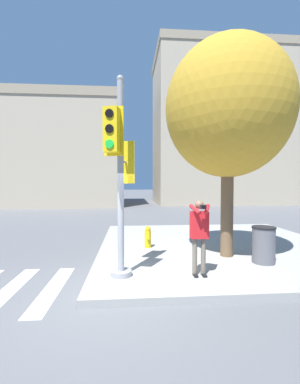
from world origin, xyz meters
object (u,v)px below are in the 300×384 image
street_tree (228,109)px  trash_bin (264,245)px  fire_hydrant (148,237)px  traffic_signal_pole (121,169)px  person_photographer (199,231)px

street_tree → trash_bin: 3.88m
fire_hydrant → trash_bin: size_ratio=0.73×
trash_bin → traffic_signal_pole: bearing=-170.2°
person_photographer → street_tree: size_ratio=0.28×
street_tree → traffic_signal_pole: bearing=-155.6°
person_photographer → fire_hydrant: (-0.99, 2.63, -0.69)m
traffic_signal_pole → person_photographer: size_ratio=2.63×
person_photographer → fire_hydrant: 2.89m
person_photographer → trash_bin: size_ratio=1.78×
street_tree → fire_hydrant: 4.61m
traffic_signal_pole → street_tree: size_ratio=0.73×
street_tree → trash_bin: size_ratio=6.44×
traffic_signal_pole → person_photographer: traffic_signal_pole is taller
person_photographer → trash_bin: 2.17m
fire_hydrant → traffic_signal_pole: bearing=-107.6°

